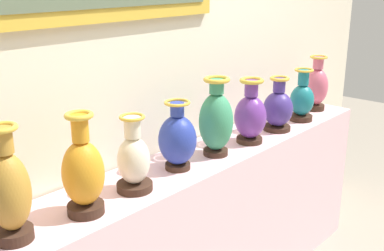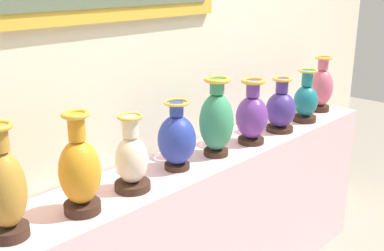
{
  "view_description": "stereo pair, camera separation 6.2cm",
  "coord_description": "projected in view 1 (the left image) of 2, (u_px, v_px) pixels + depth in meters",
  "views": [
    {
      "loc": [
        -1.61,
        -1.43,
        1.78
      ],
      "look_at": [
        0.0,
        0.0,
        1.09
      ],
      "focal_mm": 44.36,
      "sensor_mm": 36.0,
      "label": 1
    },
    {
      "loc": [
        -1.57,
        -1.48,
        1.78
      ],
      "look_at": [
        0.0,
        0.0,
        1.09
      ],
      "focal_mm": 44.36,
      "sensor_mm": 36.0,
      "label": 2
    }
  ],
  "objects": [
    {
      "name": "vase_jade",
      "position": [
        216.0,
        120.0,
        2.33
      ],
      "size": [
        0.17,
        0.17,
        0.39
      ],
      "color": "#382319",
      "rests_on": "display_shelf"
    },
    {
      "name": "vase_ochre",
      "position": [
        9.0,
        192.0,
        1.57
      ],
      "size": [
        0.14,
        0.14,
        0.41
      ],
      "color": "#382319",
      "rests_on": "display_shelf"
    },
    {
      "name": "vase_cobalt",
      "position": [
        177.0,
        139.0,
        2.17
      ],
      "size": [
        0.18,
        0.18,
        0.33
      ],
      "color": "#382319",
      "rests_on": "display_shelf"
    },
    {
      "name": "vase_rose",
      "position": [
        316.0,
        87.0,
        3.12
      ],
      "size": [
        0.15,
        0.15,
        0.36
      ],
      "color": "#382319",
      "rests_on": "display_shelf"
    },
    {
      "name": "vase_indigo",
      "position": [
        278.0,
        108.0,
        2.72
      ],
      "size": [
        0.17,
        0.17,
        0.31
      ],
      "color": "#382319",
      "rests_on": "display_shelf"
    },
    {
      "name": "back_wall",
      "position": [
        152.0,
        53.0,
        2.31
      ],
      "size": [
        4.31,
        0.14,
        2.78
      ],
      "color": "beige",
      "rests_on": "ground_plane"
    },
    {
      "name": "vase_teal",
      "position": [
        302.0,
        100.0,
        2.9
      ],
      "size": [
        0.15,
        0.15,
        0.32
      ],
      "color": "#382319",
      "rests_on": "display_shelf"
    },
    {
      "name": "vase_ivory",
      "position": [
        134.0,
        160.0,
        1.95
      ],
      "size": [
        0.15,
        0.15,
        0.33
      ],
      "color": "#382319",
      "rests_on": "display_shelf"
    },
    {
      "name": "vase_violet",
      "position": [
        250.0,
        115.0,
        2.51
      ],
      "size": [
        0.17,
        0.17,
        0.35
      ],
      "color": "#382319",
      "rests_on": "display_shelf"
    },
    {
      "name": "vase_amber",
      "position": [
        83.0,
        173.0,
        1.75
      ],
      "size": [
        0.16,
        0.16,
        0.4
      ],
      "color": "#382319",
      "rests_on": "display_shelf"
    },
    {
      "name": "display_shelf",
      "position": [
        192.0,
        242.0,
        2.46
      ],
      "size": [
        2.78,
        0.39,
        0.91
      ],
      "primitive_type": "cube",
      "color": "beige",
      "rests_on": "ground_plane"
    }
  ]
}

